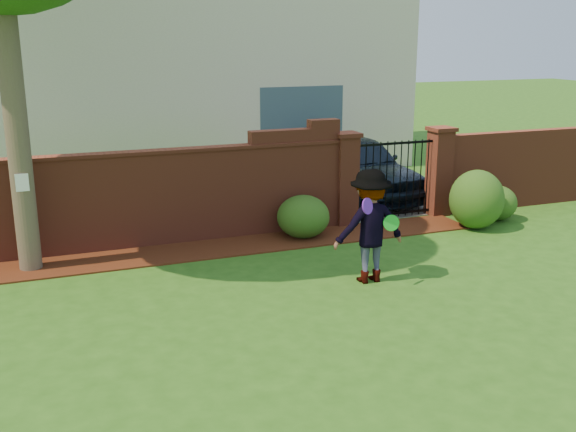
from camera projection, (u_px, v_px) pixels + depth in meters
name	position (u px, v px, depth m)	size (l,w,h in m)	color
ground	(313.00, 316.00, 9.24)	(80.00, 80.00, 0.01)	#275415
mulch_bed	(190.00, 251.00, 11.91)	(11.10, 1.08, 0.03)	#3C170A
brick_wall	(121.00, 198.00, 11.90)	(8.70, 0.31, 2.16)	maroon
brick_wall_return	(516.00, 169.00, 14.90)	(4.00, 0.25, 1.70)	maroon
pillar_left	(345.00, 178.00, 13.42)	(0.50, 0.50, 1.88)	maroon
pillar_right	(439.00, 171.00, 14.18)	(0.50, 0.50, 1.88)	maroon
iron_gate	(393.00, 179.00, 13.83)	(1.78, 0.03, 1.60)	black
driveway	(316.00, 181.00, 17.65)	(3.20, 8.00, 0.01)	slate
house	(185.00, 55.00, 19.56)	(12.40, 6.40, 6.30)	beige
car	(360.00, 167.00, 15.64)	(1.75, 4.35, 1.48)	black
paper_notice	(22.00, 183.00, 10.49)	(0.20, 0.01, 0.28)	white
shrub_left	(303.00, 217.00, 12.69)	(1.00, 1.00, 0.82)	#1D4915
shrub_middle	(477.00, 199.00, 13.25)	(1.07, 1.07, 1.18)	#1D4915
shrub_right	(497.00, 203.00, 13.90)	(0.82, 0.82, 0.73)	#1D4915
man	(370.00, 227.00, 10.28)	(1.15, 0.66, 1.78)	gray
frisbee_purple	(367.00, 206.00, 9.78)	(0.24, 0.24, 0.02)	#601CB2
frisbee_green	(391.00, 223.00, 10.16)	(0.25, 0.25, 0.02)	green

